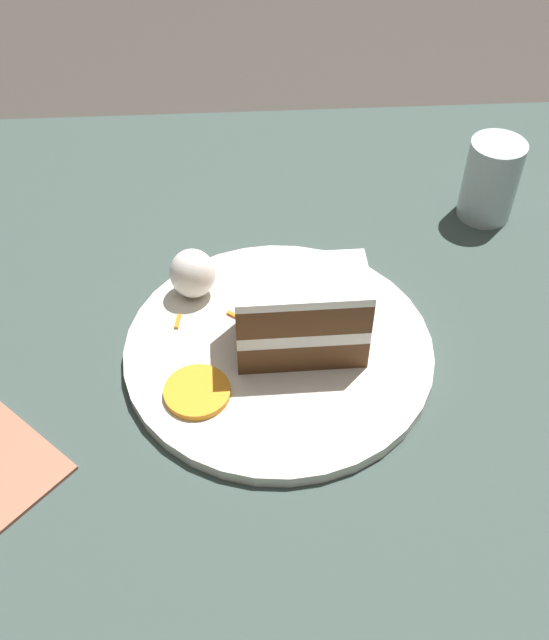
{
  "coord_description": "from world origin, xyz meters",
  "views": [
    {
      "loc": [
        0.0,
        -0.48,
        0.58
      ],
      "look_at": [
        0.03,
        0.0,
        0.08
      ],
      "focal_mm": 42.0,
      "sensor_mm": 36.0,
      "label": 1
    }
  ],
  "objects_px": {
    "plate": "(274,347)",
    "cake_slice": "(297,316)",
    "cream_dollop": "(189,274)",
    "drinking_glass": "(486,185)",
    "orange_garnish": "(193,392)"
  },
  "relations": [
    {
      "from": "plate",
      "to": "drinking_glass",
      "type": "height_order",
      "value": "drinking_glass"
    },
    {
      "from": "cake_slice",
      "to": "orange_garnish",
      "type": "xyz_separation_m",
      "value": [
        -0.1,
        -0.05,
        -0.04
      ]
    },
    {
      "from": "cake_slice",
      "to": "drinking_glass",
      "type": "xyz_separation_m",
      "value": [
        0.23,
        0.21,
        -0.02
      ]
    },
    {
      "from": "cream_dollop",
      "to": "orange_garnish",
      "type": "height_order",
      "value": "cream_dollop"
    },
    {
      "from": "plate",
      "to": "cream_dollop",
      "type": "relative_size",
      "value": 5.41
    },
    {
      "from": "cream_dollop",
      "to": "drinking_glass",
      "type": "distance_m",
      "value": 0.36
    },
    {
      "from": "plate",
      "to": "cream_dollop",
      "type": "xyz_separation_m",
      "value": [
        -0.08,
        0.07,
        0.03
      ]
    },
    {
      "from": "plate",
      "to": "cream_dollop",
      "type": "height_order",
      "value": "cream_dollop"
    },
    {
      "from": "plate",
      "to": "cake_slice",
      "type": "xyz_separation_m",
      "value": [
        0.02,
        -0.01,
        0.05
      ]
    },
    {
      "from": "cake_slice",
      "to": "cream_dollop",
      "type": "distance_m",
      "value": 0.13
    },
    {
      "from": "drinking_glass",
      "to": "orange_garnish",
      "type": "bearing_deg",
      "value": -141.75
    },
    {
      "from": "plate",
      "to": "cake_slice",
      "type": "height_order",
      "value": "cake_slice"
    },
    {
      "from": "cream_dollop",
      "to": "plate",
      "type": "bearing_deg",
      "value": -41.95
    },
    {
      "from": "cake_slice",
      "to": "drinking_glass",
      "type": "distance_m",
      "value": 0.31
    },
    {
      "from": "cake_slice",
      "to": "cream_dollop",
      "type": "height_order",
      "value": "cake_slice"
    }
  ]
}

